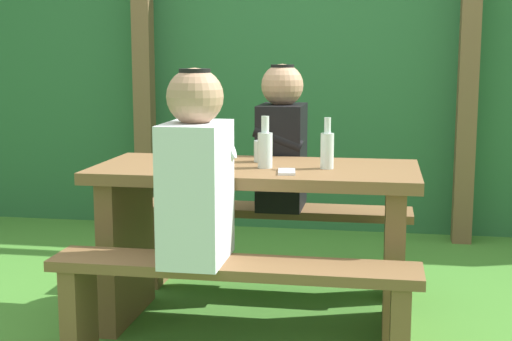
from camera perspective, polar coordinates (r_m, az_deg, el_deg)
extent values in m
plane|color=#43802E|center=(3.37, 0.00, -11.94)|extent=(12.00, 12.00, 0.00)
cube|color=#2B6237|center=(5.50, 4.25, 7.64)|extent=(6.40, 1.03, 2.14)
cube|color=brown|center=(5.04, -8.72, 6.62)|extent=(0.12, 0.12, 2.00)
cube|color=brown|center=(4.81, 16.16, 6.25)|extent=(0.12, 0.12, 2.00)
cube|color=brown|center=(3.19, 0.00, -0.09)|extent=(1.40, 0.64, 0.05)
cube|color=brown|center=(3.42, -10.02, -5.84)|extent=(0.08, 0.54, 0.68)
cube|color=brown|center=(3.22, 10.65, -6.77)|extent=(0.08, 0.54, 0.68)
cube|color=brown|center=(2.77, -1.80, -7.51)|extent=(1.40, 0.24, 0.04)
cube|color=brown|center=(3.02, -13.61, -10.74)|extent=(0.07, 0.22, 0.40)
cube|color=brown|center=(2.79, 11.11, -12.34)|extent=(0.07, 0.22, 0.40)
cube|color=brown|center=(3.73, 1.33, -3.12)|extent=(1.40, 0.24, 0.04)
cube|color=brown|center=(3.92, -7.73, -5.91)|extent=(0.07, 0.22, 0.40)
cube|color=brown|center=(3.75, 10.80, -6.70)|extent=(0.07, 0.22, 0.40)
cube|color=silver|center=(2.73, -4.68, -1.70)|extent=(0.22, 0.34, 0.52)
sphere|color=tan|center=(2.69, -4.77, 5.74)|extent=(0.21, 0.21, 0.21)
cylinder|color=black|center=(2.68, -4.80, 7.65)|extent=(0.12, 0.12, 0.02)
cylinder|color=silver|center=(2.85, -4.00, 0.87)|extent=(0.25, 0.07, 0.15)
cube|color=black|center=(3.68, 2.03, 1.12)|extent=(0.22, 0.34, 0.52)
sphere|color=tan|center=(3.64, 2.06, 6.65)|extent=(0.21, 0.21, 0.21)
cylinder|color=black|center=(3.64, 2.07, 8.05)|extent=(0.12, 0.12, 0.02)
cylinder|color=black|center=(3.53, 1.73, 2.48)|extent=(0.25, 0.07, 0.15)
cylinder|color=silver|center=(3.31, 0.50, 1.52)|extent=(0.08, 0.08, 0.10)
cylinder|color=silver|center=(3.12, 5.56, 1.53)|extent=(0.06, 0.06, 0.15)
cylinder|color=silver|center=(3.11, 5.59, 3.53)|extent=(0.03, 0.03, 0.07)
cylinder|color=silver|center=(3.13, 0.72, 1.58)|extent=(0.06, 0.06, 0.15)
cylinder|color=silver|center=(3.11, 0.72, 3.62)|extent=(0.03, 0.03, 0.07)
cube|color=silver|center=(3.01, 2.41, -0.09)|extent=(0.09, 0.15, 0.01)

